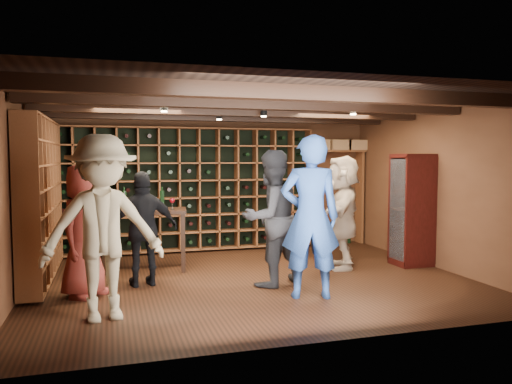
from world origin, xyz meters
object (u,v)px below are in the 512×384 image
object	(u,v)px
guest_red_floral	(85,230)
man_blue_shirt	(310,217)
guest_woman_black	(144,229)
display_cabinet	(412,212)
man_grey_suit	(271,218)
guest_khaki	(103,228)
tasting_table	(145,217)
guest_beige	(342,212)

from	to	relation	value
guest_red_floral	man_blue_shirt	bearing A→B (deg)	-77.43
guest_red_floral	guest_woman_black	xyz separation A→B (m)	(0.74, 0.33, -0.06)
display_cabinet	guest_woman_black	distance (m)	4.19
display_cabinet	guest_red_floral	distance (m)	4.95
man_grey_suit	guest_khaki	bearing A→B (deg)	1.90
man_grey_suit	guest_red_floral	world-z (taller)	man_grey_suit
display_cabinet	tasting_table	world-z (taller)	display_cabinet
man_grey_suit	guest_red_floral	distance (m)	2.38
display_cabinet	guest_red_floral	xyz separation A→B (m)	(-4.93, -0.44, -0.03)
guest_red_floral	guest_khaki	size ratio (longest dim) A/B	0.84
display_cabinet	man_blue_shirt	distance (m)	2.61
guest_beige	tasting_table	bearing A→B (deg)	-77.00
tasting_table	guest_red_floral	bearing A→B (deg)	-115.22
man_grey_suit	guest_khaki	size ratio (longest dim) A/B	0.93
man_grey_suit	guest_beige	bearing A→B (deg)	-172.85
guest_woman_black	guest_beige	size ratio (longest dim) A/B	0.88
guest_woman_black	guest_beige	distance (m)	3.06
man_grey_suit	guest_woman_black	size ratio (longest dim) A/B	1.18
guest_red_floral	man_grey_suit	bearing A→B (deg)	-63.29
display_cabinet	guest_beige	bearing A→B (deg)	172.72
man_blue_shirt	tasting_table	size ratio (longest dim) A/B	1.53
guest_woman_black	guest_khaki	xyz separation A→B (m)	(-0.51, -1.32, 0.21)
guest_khaki	tasting_table	distance (m)	2.34
guest_beige	tasting_table	world-z (taller)	guest_beige
guest_khaki	guest_beige	bearing A→B (deg)	14.87
guest_woman_black	display_cabinet	bearing A→B (deg)	173.25
guest_khaki	guest_woman_black	bearing A→B (deg)	59.87
man_blue_shirt	guest_woman_black	size ratio (longest dim) A/B	1.30
guest_beige	guest_khaki	bearing A→B (deg)	-40.24
man_grey_suit	guest_woman_black	distance (m)	1.71
display_cabinet	man_blue_shirt	size ratio (longest dim) A/B	0.88
guest_khaki	man_grey_suit	bearing A→B (deg)	12.74
guest_woman_black	guest_beige	xyz separation A→B (m)	(3.05, 0.26, 0.11)
man_blue_shirt	guest_khaki	size ratio (longest dim) A/B	1.02
man_grey_suit	guest_woman_black	bearing A→B (deg)	-35.43
man_blue_shirt	guest_beige	xyz separation A→B (m)	(1.13, 1.41, -0.12)
guest_red_floral	display_cabinet	bearing A→B (deg)	-55.06
man_blue_shirt	guest_woman_black	xyz separation A→B (m)	(-1.92, 1.15, -0.23)
man_grey_suit	guest_beige	xyz separation A→B (m)	(1.41, 0.72, -0.04)
guest_khaki	guest_beige	world-z (taller)	guest_khaki
guest_khaki	tasting_table	xyz separation A→B (m)	(0.58, 2.26, -0.16)
guest_red_floral	guest_beige	xyz separation A→B (m)	(3.79, 0.59, 0.05)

